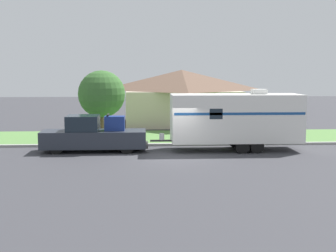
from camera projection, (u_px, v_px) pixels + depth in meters
ground_plane at (174, 157)px, 24.41m from camera, size 120.00×120.00×0.00m
curb_strip at (170, 144)px, 28.12m from camera, size 80.00×0.30×0.14m
lawn_strip at (167, 137)px, 31.75m from camera, size 80.00×7.00×0.03m
house_across_street at (182, 96)px, 39.82m from camera, size 10.00×8.48×4.59m
pickup_truck at (93, 136)px, 26.01m from camera, size 5.88×1.90×2.09m
travel_trailer at (236, 118)px, 26.35m from camera, size 8.46×2.49×3.45m
mailbox at (116, 127)px, 28.58m from camera, size 0.48×0.20×1.35m
tree_in_yard at (102, 94)px, 30.72m from camera, size 3.10×3.10×4.52m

